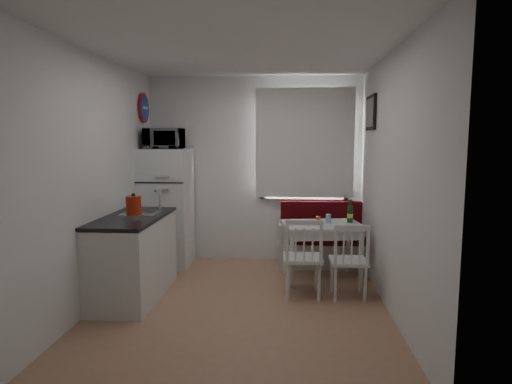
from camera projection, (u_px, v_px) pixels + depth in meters
The scene contains 22 objects.
floor at pixel (241, 305), 4.48m from camera, with size 3.00×3.50×0.02m, color #A97A5A.
ceiling at pixel (240, 49), 4.17m from camera, with size 3.00×3.50×0.02m, color white.
wall_back at pixel (254, 170), 6.06m from camera, with size 3.00×0.02×2.60m, color white.
wall_front at pixel (209, 209), 2.60m from camera, with size 3.00×0.02×2.60m, color white.
wall_left at pixel (97, 181), 4.44m from camera, with size 0.02×3.50×2.60m, color white.
wall_right at pixel (392, 183), 4.22m from camera, with size 0.02×3.50×2.60m, color white.
window at pixel (304, 147), 5.94m from camera, with size 1.22×0.06×1.47m, color silver.
curtain at pixel (305, 143), 5.86m from camera, with size 1.35×0.02×1.50m, color white.
kitchen_counter at pixel (134, 256), 4.67m from camera, with size 0.62×1.32×1.16m.
wall_sign at pixel (144, 108), 5.77m from camera, with size 0.40×0.40×0.03m, color navy.
picture_frame at pixel (371, 113), 5.22m from camera, with size 0.04×0.52×0.42m, color black.
bench at pixel (322, 245), 5.87m from camera, with size 1.22×0.47×0.87m.
dining_table at pixel (322, 230), 5.23m from camera, with size 1.03×0.79×0.70m.
chair_left at pixel (303, 249), 4.60m from camera, with size 0.43×0.41×0.47m.
chair_right at pixel (350, 253), 4.58m from camera, with size 0.40×0.38×0.45m.
fridge at pixel (167, 207), 5.86m from camera, with size 0.64×0.64×1.60m, color white.
microwave at pixel (164, 139), 5.70m from camera, with size 0.49×0.34×0.27m, color white.
kettle at pixel (134, 206), 4.52m from camera, with size 0.19×0.19×0.25m, color #B3260E.
wine_bottle at pixel (350, 211), 5.28m from camera, with size 0.07×0.07×0.29m, color #144119, non-canonical shape.
drinking_glass_orange at pixel (318, 220), 5.17m from camera, with size 0.06×0.06×0.10m, color #CB5A21.
drinking_glass_blue at pixel (328, 219), 5.26m from camera, with size 0.06×0.06×0.11m, color #86C5E4.
plate at pixel (297, 222), 5.26m from camera, with size 0.23×0.23×0.02m, color white.
Camera 1 is at (0.48, -4.28, 1.72)m, focal length 30.00 mm.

